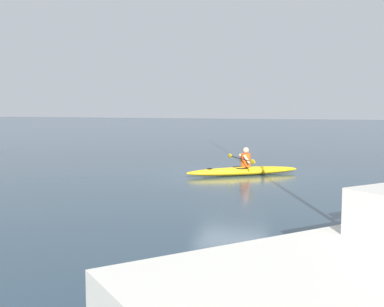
% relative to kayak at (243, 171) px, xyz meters
% --- Properties ---
extents(ground_plane, '(160.00, 160.00, 0.00)m').
position_rel_kayak_xyz_m(ground_plane, '(0.39, 0.19, -0.15)').
color(ground_plane, '#283D4C').
extents(kayak, '(3.82, 3.10, 0.29)m').
position_rel_kayak_xyz_m(kayak, '(0.00, 0.00, 0.00)').
color(kayak, '#EAB214').
rests_on(kayak, ground).
extents(kayaker, '(1.51, 1.99, 0.71)m').
position_rel_kayak_xyz_m(kayaker, '(-0.06, -0.04, 0.44)').
color(kayaker, '#E04C14').
rests_on(kayaker, kayak).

